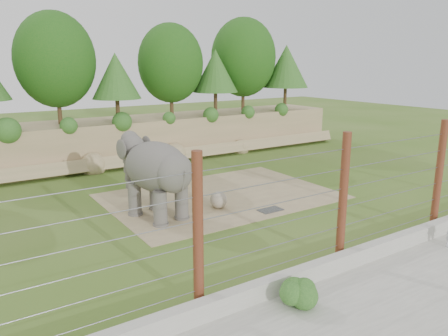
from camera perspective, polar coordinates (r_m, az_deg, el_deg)
ground at (r=17.31m, az=3.65°, el=-6.47°), size 90.00×90.00×0.00m
back_embankment at (r=27.74m, az=-11.29°, el=9.31°), size 30.00×5.52×8.77m
dirt_patch at (r=19.91m, az=-0.37°, el=-3.69°), size 10.00×7.00×0.02m
drain_grate at (r=18.13m, az=6.08°, el=-5.46°), size 1.00×0.60×0.03m
elephant at (r=17.06m, az=-8.74°, el=-1.36°), size 2.42×4.15×3.15m
stone_ball at (r=18.19m, az=-0.72°, el=-4.18°), size 0.72×0.72×0.72m
retaining_wall at (r=13.86m, az=16.39°, el=-11.22°), size 26.00×0.35×0.50m
walkway at (r=12.93m, az=23.26°, el=-14.93°), size 26.00×4.00×0.01m
barrier_fence at (r=13.55m, az=15.28°, el=-3.80°), size 20.26×0.26×4.00m
walkway_shrub at (r=11.39m, az=9.65°, el=-15.70°), size 0.79×0.79×0.79m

